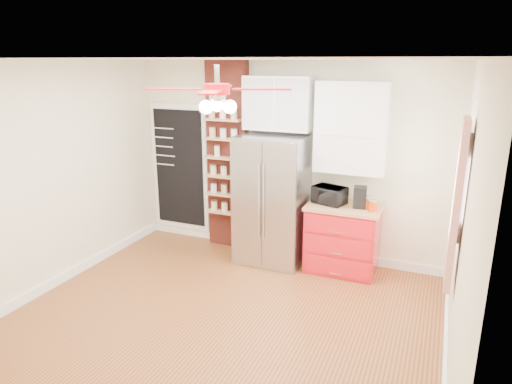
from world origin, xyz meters
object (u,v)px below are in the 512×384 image
at_px(red_cabinet, 343,238).
at_px(toaster_oven, 329,195).
at_px(fridge, 272,200).
at_px(pantry_jar_oats, 217,151).
at_px(ceiling_fan, 217,90).
at_px(canister_left, 373,206).
at_px(coffee_maker, 360,197).

distance_m(red_cabinet, toaster_oven, 0.60).
height_order(fridge, pantry_jar_oats, fridge).
xyz_separation_m(fridge, ceiling_fan, (0.05, -1.63, 1.55)).
height_order(fridge, canister_left, fridge).
bearing_deg(toaster_oven, ceiling_fan, -95.94).
bearing_deg(canister_left, toaster_oven, 168.63).
xyz_separation_m(ceiling_fan, canister_left, (1.29, 1.58, -1.46)).
relative_size(toaster_oven, coffee_maker, 1.53).
distance_m(coffee_maker, pantry_jar_oats, 2.11).
bearing_deg(canister_left, ceiling_fan, -129.28).
xyz_separation_m(red_cabinet, ceiling_fan, (-0.92, -1.68, 1.97)).
height_order(red_cabinet, canister_left, canister_left).
height_order(red_cabinet, toaster_oven, toaster_oven).
bearing_deg(ceiling_fan, pantry_jar_oats, 118.12).
bearing_deg(pantry_jar_oats, red_cabinet, -3.39).
bearing_deg(pantry_jar_oats, toaster_oven, -3.37).
distance_m(red_cabinet, canister_left, 0.64).
xyz_separation_m(toaster_oven, canister_left, (0.57, -0.12, -0.05)).
bearing_deg(fridge, canister_left, -2.27).
bearing_deg(coffee_maker, red_cabinet, 173.66).
xyz_separation_m(fridge, red_cabinet, (0.97, 0.05, -0.42)).
bearing_deg(fridge, pantry_jar_oats, 169.92).
bearing_deg(red_cabinet, coffee_maker, 1.53).
bearing_deg(ceiling_fan, coffee_maker, 56.64).
distance_m(coffee_maker, canister_left, 0.22).
bearing_deg(toaster_oven, canister_left, 5.59).
bearing_deg(canister_left, pantry_jar_oats, 174.55).
distance_m(fridge, coffee_maker, 1.17).
relative_size(ceiling_fan, toaster_oven, 3.43).
distance_m(fridge, ceiling_fan, 2.25).
relative_size(fridge, coffee_maker, 6.56).
distance_m(toaster_oven, coffee_maker, 0.39).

